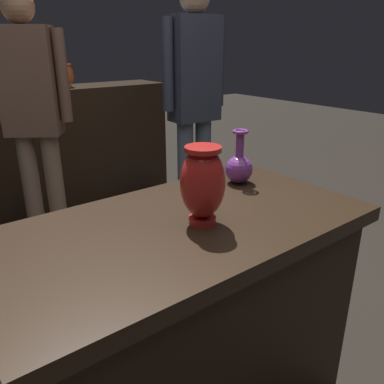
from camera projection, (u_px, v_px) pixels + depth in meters
display_plinth at (183, 325)px, 1.36m from camera, size 1.20×0.64×0.80m
back_display_shelf at (8, 159)px, 2.95m from camera, size 2.60×0.40×0.99m
vase_centerpiece at (203, 183)px, 1.16m from camera, size 0.13×0.13×0.24m
vase_tall_behind at (239, 167)px, 1.53m from camera, size 0.11×0.11×0.21m
shelf_vase_right at (67, 75)px, 3.02m from camera, size 0.10×0.10×0.17m
visitor_center_back at (32, 110)px, 2.37m from camera, size 0.40×0.33×1.59m
visitor_near_right at (194, 96)px, 2.59m from camera, size 0.47×0.20×1.67m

